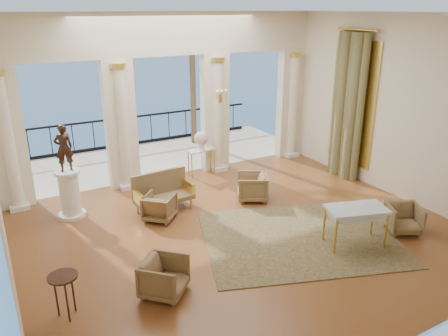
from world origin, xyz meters
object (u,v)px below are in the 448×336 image
settee (162,192)px  console_table (201,154)px  armchair_c (252,186)px  armchair_b (404,217)px  statue (64,148)px  armchair_d (160,206)px  game_table (356,212)px  pedestal (70,195)px  armchair_a (164,275)px  side_table (63,282)px

settee → console_table: (1.86, 1.63, 0.19)m
settee → armchair_c: bearing=-17.8°
armchair_b → statue: statue is taller
armchair_d → game_table: bearing=179.3°
armchair_d → pedestal: size_ratio=0.59×
statue → console_table: (3.85, 0.94, -1.03)m
armchair_a → pedestal: 3.90m
armchair_d → settee: bearing=-75.2°
armchair_a → settee: size_ratio=0.50×
armchair_b → console_table: bearing=142.0°
armchair_c → statue: size_ratio=0.69×
game_table → side_table: game_table is taller
armchair_c → game_table: size_ratio=0.56×
settee → armchair_b: bearing=-44.4°
side_table → game_table: bearing=-5.6°
settee → armchair_d: bearing=-122.4°
armchair_b → armchair_c: armchair_c is taller
armchair_b → console_table: 5.70m
armchair_a → armchair_c: (3.41, 2.57, 0.01)m
settee → pedestal: (-1.99, 0.69, 0.09)m
armchair_c → game_table: 2.99m
armchair_c → armchair_d: (-2.45, 0.10, -0.04)m
settee → pedestal: bearing=157.5°
armchair_c → game_table: bearing=41.3°
armchair_d → console_table: size_ratio=0.78×
armchair_d → statue: bearing=10.3°
armchair_a → armchair_b: armchair_a is taller
armchair_d → console_table: 2.99m
settee → game_table: settee is taller
armchair_c → side_table: size_ratio=1.00×
settee → game_table: (2.81, -3.47, 0.28)m
armchair_c → console_table: bearing=-141.8°
armchair_b → side_table: side_table is taller
armchair_c → side_table: (-4.97, -2.36, 0.27)m
armchair_b → armchair_c: bearing=151.1°
statue → armchair_c: bearing=162.0°
game_table → console_table: game_table is taller
armchair_c → settee: (-2.19, 0.56, 0.08)m
game_table → side_table: bearing=-167.7°
statue → side_table: size_ratio=1.44×
game_table → statue: size_ratio=1.24×
settee → side_table: 4.03m
pedestal → console_table: 3.96m
armchair_a → pedestal: (-0.78, 3.82, 0.19)m
armchair_a → settee: bearing=23.1°
armchair_b → side_table: 6.95m
console_table → game_table: bearing=-89.7°
armchair_c → armchair_d: 2.45m
armchair_d → game_table: game_table is taller
console_table → armchair_d: bearing=-145.5°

